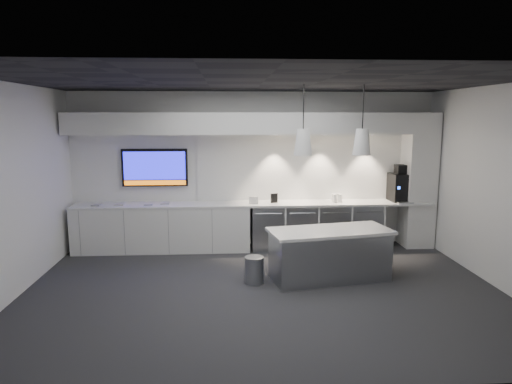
{
  "coord_description": "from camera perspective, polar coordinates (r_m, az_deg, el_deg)",
  "views": [
    {
      "loc": [
        -0.5,
        -6.36,
        2.53
      ],
      "look_at": [
        -0.04,
        1.1,
        1.29
      ],
      "focal_mm": 32.0,
      "sensor_mm": 36.0,
      "label": 1
    }
  ],
  "objects": [
    {
      "name": "fridge_unit_a",
      "position": [
        8.82,
        1.42,
        -4.37
      ],
      "size": [
        0.6,
        0.61,
        0.85
      ],
      "primitive_type": "cube",
      "color": "gray",
      "rests_on": "floor"
    },
    {
      "name": "column",
      "position": [
        9.41,
        19.64,
        1.36
      ],
      "size": [
        0.55,
        0.55,
        2.6
      ],
      "primitive_type": "cube",
      "color": "white",
      "rests_on": "floor"
    },
    {
      "name": "island",
      "position": [
        7.29,
        9.17,
        -7.68
      ],
      "size": [
        2.0,
        1.14,
        0.8
      ],
      "rotation": [
        0.0,
        0.0,
        0.19
      ],
      "color": "gray",
      "rests_on": "floor"
    },
    {
      "name": "floor",
      "position": [
        6.87,
        0.88,
        -12.21
      ],
      "size": [
        7.0,
        7.0,
        0.0
      ],
      "primitive_type": "plane",
      "color": "#2B2C2E",
      "rests_on": "ground"
    },
    {
      "name": "bin",
      "position": [
        7.09,
        -0.22,
        -9.72
      ],
      "size": [
        0.37,
        0.37,
        0.41
      ],
      "primitive_type": "cylinder",
      "rotation": [
        0.0,
        0.0,
        0.34
      ],
      "color": "gray",
      "rests_on": "floor"
    },
    {
      "name": "soffit",
      "position": [
        8.58,
        -0.22,
        8.56
      ],
      "size": [
        6.9,
        0.6,
        0.4
      ],
      "primitive_type": "cube",
      "color": "white",
      "rests_on": "wall_back"
    },
    {
      "name": "wall_tv",
      "position": [
        8.97,
        -12.53,
        3.0
      ],
      "size": [
        1.25,
        0.07,
        0.72
      ],
      "color": "black",
      "rests_on": "wall_back"
    },
    {
      "name": "wall_left",
      "position": [
        7.11,
        -28.48,
        -0.06
      ],
      "size": [
        0.0,
        7.0,
        7.0
      ],
      "primitive_type": "plane",
      "rotation": [
        1.57,
        0.0,
        1.57
      ],
      "color": "white",
      "rests_on": "floor"
    },
    {
      "name": "wall_front",
      "position": [
        4.03,
        3.67,
        -5.44
      ],
      "size": [
        7.0,
        0.0,
        7.0
      ],
      "primitive_type": "plane",
      "rotation": [
        -1.57,
        0.0,
        0.0
      ],
      "color": "white",
      "rests_on": "floor"
    },
    {
      "name": "cup_cluster",
      "position": [
        8.92,
        10.08,
        -0.74
      ],
      "size": [
        0.18,
        0.18,
        0.15
      ],
      "primitive_type": null,
      "color": "white",
      "rests_on": "back_counter"
    },
    {
      "name": "back_counter",
      "position": [
        8.71,
        -0.21,
        -1.49
      ],
      "size": [
        6.8,
        0.65,
        0.04
      ],
      "primitive_type": "cube",
      "color": "silver",
      "rests_on": "left_base_cabinets"
    },
    {
      "name": "ceiling",
      "position": [
        6.4,
        0.95,
        13.63
      ],
      "size": [
        7.0,
        7.0,
        0.0
      ],
      "primitive_type": "plane",
      "rotation": [
        3.14,
        0.0,
        0.0
      ],
      "color": "black",
      "rests_on": "wall_back"
    },
    {
      "name": "sign_black",
      "position": [
        8.7,
        2.28,
        -0.77
      ],
      "size": [
        0.14,
        0.06,
        0.18
      ],
      "primitive_type": "cube",
      "rotation": [
        0.0,
        0.0,
        0.33
      ],
      "color": "black",
      "rests_on": "back_counter"
    },
    {
      "name": "tray_d",
      "position": [
        8.76,
        -11.31,
        -1.39
      ],
      "size": [
        0.17,
        0.17,
        0.02
      ],
      "primitive_type": "cube",
      "rotation": [
        0.0,
        0.0,
        0.06
      ],
      "color": "#9E9E9E",
      "rests_on": "back_counter"
    },
    {
      "name": "tray_b",
      "position": [
        8.85,
        -16.76,
        -1.51
      ],
      "size": [
        0.19,
        0.19,
        0.02
      ],
      "primitive_type": "cube",
      "rotation": [
        0.0,
        0.0,
        0.19
      ],
      "color": "#9E9E9E",
      "rests_on": "back_counter"
    },
    {
      "name": "fridge_unit_b",
      "position": [
        8.9,
        5.48,
        -4.3
      ],
      "size": [
        0.6,
        0.61,
        0.85
      ],
      "primitive_type": "cube",
      "color": "gray",
      "rests_on": "floor"
    },
    {
      "name": "tray_c",
      "position": [
        8.73,
        -13.3,
        -1.51
      ],
      "size": [
        0.17,
        0.17,
        0.02
      ],
      "primitive_type": "cube",
      "rotation": [
        0.0,
        0.0,
        0.06
      ],
      "color": "#9E9E9E",
      "rests_on": "back_counter"
    },
    {
      "name": "backsplash",
      "position": [
        9.06,
        7.29,
        3.14
      ],
      "size": [
        4.6,
        0.03,
        1.3
      ],
      "primitive_type": "cube",
      "color": "white",
      "rests_on": "wall_back"
    },
    {
      "name": "left_base_cabinets",
      "position": [
        8.88,
        -11.58,
        -4.45
      ],
      "size": [
        3.3,
        0.63,
        0.86
      ],
      "primitive_type": "cube",
      "color": "white",
      "rests_on": "floor"
    },
    {
      "name": "pendant_right",
      "position": [
        7.09,
        13.1,
        6.13
      ],
      "size": [
        0.28,
        0.28,
        1.09
      ],
      "color": "white",
      "rests_on": "ceiling"
    },
    {
      "name": "tray_a",
      "position": [
        8.94,
        -19.34,
        -1.54
      ],
      "size": [
        0.17,
        0.17,
        0.02
      ],
      "primitive_type": "cube",
      "rotation": [
        0.0,
        0.0,
        -0.04
      ],
      "color": "#9E9E9E",
      "rests_on": "back_counter"
    },
    {
      "name": "sign_white",
      "position": [
        8.57,
        -0.28,
        -1.05
      ],
      "size": [
        0.18,
        0.06,
        0.14
      ],
      "primitive_type": "cube",
      "rotation": [
        0.0,
        0.0,
        -0.22
      ],
      "color": "silver",
      "rests_on": "back_counter"
    },
    {
      "name": "pendant_left",
      "position": [
        6.89,
        5.9,
        6.24
      ],
      "size": [
        0.28,
        0.28,
        1.09
      ],
      "color": "white",
      "rests_on": "ceiling"
    },
    {
      "name": "fridge_unit_d",
      "position": [
        9.18,
        13.29,
        -4.08
      ],
      "size": [
        0.6,
        0.61,
        0.85
      ],
      "primitive_type": "cube",
      "color": "gray",
      "rests_on": "floor"
    },
    {
      "name": "coffee_machine",
      "position": [
        9.29,
        17.62,
        0.7
      ],
      "size": [
        0.41,
        0.57,
        0.71
      ],
      "rotation": [
        0.0,
        0.0,
        0.05
      ],
      "color": "black",
      "rests_on": "back_counter"
    },
    {
      "name": "fridge_unit_c",
      "position": [
        9.02,
        9.44,
        -4.2
      ],
      "size": [
        0.6,
        0.61,
        0.85
      ],
      "primitive_type": "cube",
      "color": "gray",
      "rests_on": "floor"
    },
    {
      "name": "wall_back",
      "position": [
        8.94,
        -0.33,
        2.81
      ],
      "size": [
        7.0,
        0.0,
        7.0
      ],
      "primitive_type": "plane",
      "rotation": [
        1.57,
        0.0,
        0.0
      ],
      "color": "white",
      "rests_on": "floor"
    },
    {
      "name": "wall_right",
      "position": [
        7.58,
        28.31,
        0.48
      ],
      "size": [
        0.0,
        7.0,
        7.0
      ],
      "primitive_type": "plane",
      "rotation": [
        1.57,
        0.0,
        -1.57
      ],
      "color": "white",
      "rests_on": "floor"
    }
  ]
}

